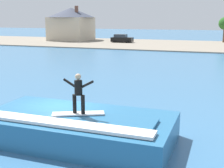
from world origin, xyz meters
The scene contains 7 objects.
ground_plane centered at (0.00, 0.00, 0.00)m, with size 260.00×260.00×0.00m, color teal.
wave_crest centered at (1.37, -1.02, 0.59)m, with size 8.05×4.05×1.26m.
surfboard centered at (1.56, -1.23, 1.29)m, with size 2.12×1.36×0.06m.
surfer centered at (1.62, -1.29, 2.25)m, with size 1.34×0.32×1.65m.
shoreline_bank centered at (0.00, 47.73, 0.09)m, with size 120.00×24.00×0.18m.
car_near_shore centered at (-13.10, 48.87, 0.95)m, with size 4.48×2.27×1.86m.
house_with_chimney centered at (-26.16, 51.49, 4.13)m, with size 10.75×10.75×7.80m.
Camera 1 is at (6.97, -11.99, 5.12)m, focal length 48.86 mm.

